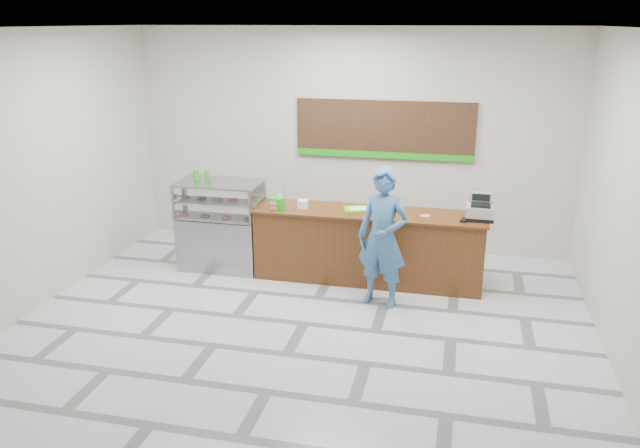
% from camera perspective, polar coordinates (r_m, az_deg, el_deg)
% --- Properties ---
extents(floor, '(7.00, 7.00, 0.00)m').
position_cam_1_polar(floor, '(7.81, -1.48, -9.09)').
color(floor, silver).
rests_on(floor, ground).
extents(back_wall, '(7.00, 0.00, 7.00)m').
position_cam_1_polar(back_wall, '(10.05, 2.75, 7.65)').
color(back_wall, beige).
rests_on(back_wall, floor).
extents(ceiling, '(7.00, 7.00, 0.00)m').
position_cam_1_polar(ceiling, '(6.95, -1.72, 17.52)').
color(ceiling, silver).
rests_on(ceiling, back_wall).
extents(sales_counter, '(3.26, 0.76, 1.03)m').
position_cam_1_polar(sales_counter, '(8.90, 4.43, -2.01)').
color(sales_counter, brown).
rests_on(sales_counter, floor).
extents(display_case, '(1.22, 0.72, 1.33)m').
position_cam_1_polar(display_case, '(9.41, -9.03, -0.04)').
color(display_case, gray).
rests_on(display_case, floor).
extents(menu_board, '(2.80, 0.06, 0.90)m').
position_cam_1_polar(menu_board, '(9.89, 5.89, 8.49)').
color(menu_board, black).
rests_on(menu_board, back_wall).
extents(cash_register, '(0.37, 0.39, 0.34)m').
position_cam_1_polar(cash_register, '(8.62, 14.43, 1.27)').
color(cash_register, black).
rests_on(cash_register, sales_counter).
extents(card_terminal, '(0.11, 0.16, 0.04)m').
position_cam_1_polar(card_terminal, '(8.49, 13.05, 0.34)').
color(card_terminal, black).
rests_on(card_terminal, sales_counter).
extents(serving_tray, '(0.46, 0.40, 0.02)m').
position_cam_1_polar(serving_tray, '(8.81, 3.51, 1.39)').
color(serving_tray, '#54D912').
rests_on(serving_tray, sales_counter).
extents(napkin_box, '(0.16, 0.16, 0.12)m').
position_cam_1_polar(napkin_box, '(8.85, -1.59, 1.83)').
color(napkin_box, white).
rests_on(napkin_box, sales_counter).
extents(straw_cup, '(0.08, 0.08, 0.12)m').
position_cam_1_polar(straw_cup, '(9.16, -3.66, 2.34)').
color(straw_cup, silver).
rests_on(straw_cup, sales_counter).
extents(promo_box, '(0.22, 0.16, 0.18)m').
position_cam_1_polar(promo_box, '(8.78, -3.99, 1.85)').
color(promo_box, '#1CA216').
rests_on(promo_box, sales_counter).
extents(donut_decal, '(0.14, 0.14, 0.00)m').
position_cam_1_polar(donut_decal, '(8.63, 9.59, 0.75)').
color(donut_decal, '#FF648E').
rests_on(donut_decal, sales_counter).
extents(green_cup_left, '(0.09, 0.09, 0.14)m').
position_cam_1_polar(green_cup_left, '(9.44, -11.23, 4.46)').
color(green_cup_left, '#1CA216').
rests_on(green_cup_left, display_case).
extents(green_cup_right, '(0.08, 0.08, 0.12)m').
position_cam_1_polar(green_cup_right, '(9.46, -10.25, 4.50)').
color(green_cup_right, '#1CA216').
rests_on(green_cup_right, display_case).
extents(customer, '(0.76, 0.59, 1.84)m').
position_cam_1_polar(customer, '(8.04, 5.75, -1.25)').
color(customer, '#386899').
rests_on(customer, floor).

